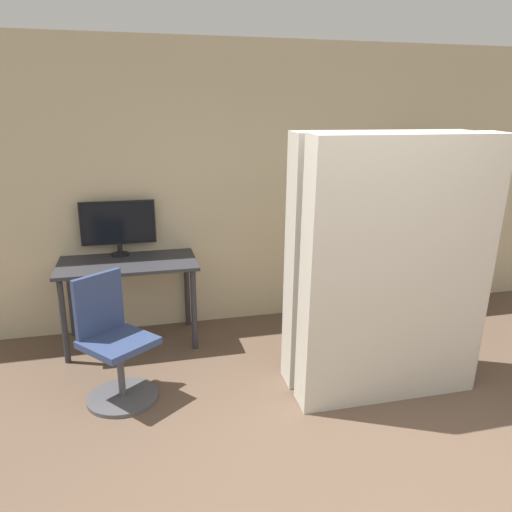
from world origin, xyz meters
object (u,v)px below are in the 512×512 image
at_px(mattress_far, 375,261).
at_px(monitor, 118,224).
at_px(bookshelf, 407,233).
at_px(mattress_near, 398,274).
at_px(office_chair, 115,350).

bearing_deg(mattress_far, monitor, 145.36).
bearing_deg(bookshelf, mattress_near, -122.33).
relative_size(bookshelf, mattress_near, 0.89).
height_order(bookshelf, mattress_far, mattress_far).
bearing_deg(monitor, mattress_near, -41.13).
height_order(monitor, office_chair, monitor).
bearing_deg(bookshelf, office_chair, -159.06).
bearing_deg(mattress_far, bookshelf, 51.23).
distance_m(bookshelf, mattress_near, 1.94).
bearing_deg(monitor, mattress_far, -34.64).
bearing_deg(mattress_far, office_chair, 175.79).
xyz_separation_m(bookshelf, mattress_near, (-1.03, -1.63, 0.14)).
distance_m(monitor, mattress_far, 2.31).
xyz_separation_m(mattress_near, mattress_far, (0.00, 0.35, -0.00)).
height_order(monitor, bookshelf, bookshelf).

